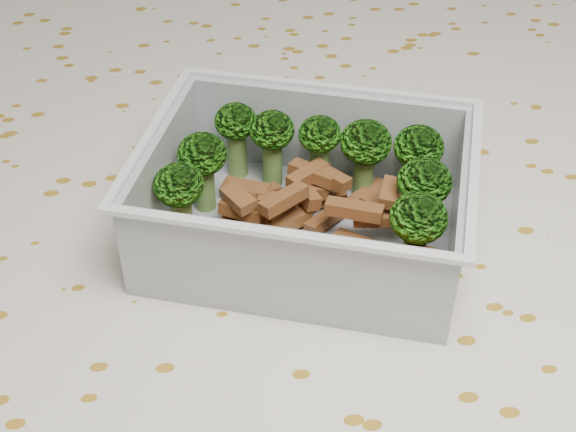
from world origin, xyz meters
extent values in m
cube|color=brown|center=(0.00, 0.00, 0.73)|extent=(1.40, 0.90, 0.04)
cube|color=beige|center=(0.00, 0.00, 0.75)|extent=(1.46, 0.96, 0.01)
cube|color=beige|center=(0.00, 0.48, 0.66)|extent=(1.46, 0.01, 0.18)
cube|color=#B4BBC3|center=(0.01, 0.01, 0.76)|extent=(0.21, 0.18, 0.00)
cube|color=#B4BBC3|center=(0.03, 0.07, 0.79)|extent=(0.16, 0.06, 0.06)
cube|color=#B4BBC3|center=(-0.01, -0.05, 0.79)|extent=(0.16, 0.06, 0.06)
cube|color=#B4BBC3|center=(0.09, -0.02, 0.79)|extent=(0.04, 0.12, 0.06)
cube|color=#B4BBC3|center=(-0.07, 0.03, 0.79)|extent=(0.04, 0.12, 0.06)
cube|color=silver|center=(0.03, 0.07, 0.82)|extent=(0.17, 0.06, 0.00)
cube|color=silver|center=(-0.01, -0.06, 0.82)|extent=(0.17, 0.06, 0.00)
cube|color=silver|center=(0.09, -0.02, 0.82)|extent=(0.05, 0.13, 0.00)
cube|color=silver|center=(-0.07, 0.04, 0.82)|extent=(0.05, 0.13, 0.00)
cylinder|color=#608C3F|center=(-0.03, 0.07, 0.78)|extent=(0.02, 0.02, 0.03)
ellipsoid|color=#338614|center=(-0.03, 0.07, 0.80)|extent=(0.03, 0.03, 0.02)
cylinder|color=#608C3F|center=(-0.01, 0.06, 0.77)|extent=(0.02, 0.02, 0.03)
ellipsoid|color=#338614|center=(-0.01, 0.06, 0.80)|extent=(0.03, 0.03, 0.02)
cylinder|color=#608C3F|center=(0.02, 0.05, 0.78)|extent=(0.02, 0.02, 0.03)
ellipsoid|color=#338614|center=(0.02, 0.05, 0.80)|extent=(0.03, 0.03, 0.02)
cylinder|color=#608C3F|center=(0.05, 0.04, 0.77)|extent=(0.02, 0.02, 0.03)
ellipsoid|color=#338614|center=(0.05, 0.04, 0.80)|extent=(0.03, 0.03, 0.03)
cylinder|color=#608C3F|center=(0.08, 0.03, 0.77)|extent=(0.02, 0.02, 0.03)
ellipsoid|color=#338614|center=(0.08, 0.03, 0.80)|extent=(0.03, 0.03, 0.03)
cylinder|color=#608C3F|center=(-0.05, 0.04, 0.77)|extent=(0.02, 0.02, 0.03)
ellipsoid|color=#338614|center=(-0.05, 0.04, 0.80)|extent=(0.03, 0.03, 0.02)
cylinder|color=#608C3F|center=(0.07, 0.00, 0.77)|extent=(0.02, 0.02, 0.03)
ellipsoid|color=#338614|center=(0.07, 0.00, 0.80)|extent=(0.03, 0.03, 0.03)
cylinder|color=#608C3F|center=(-0.06, 0.01, 0.77)|extent=(0.02, 0.02, 0.03)
ellipsoid|color=#338614|center=(-0.06, 0.01, 0.80)|extent=(0.03, 0.03, 0.02)
cylinder|color=#608C3F|center=(0.06, -0.03, 0.77)|extent=(0.02, 0.02, 0.03)
ellipsoid|color=#338614|center=(0.06, -0.03, 0.80)|extent=(0.03, 0.03, 0.03)
cube|color=brown|center=(0.05, 0.03, 0.77)|extent=(0.03, 0.03, 0.01)
cube|color=brown|center=(-0.03, 0.01, 0.77)|extent=(0.01, 0.02, 0.01)
cube|color=brown|center=(-0.02, 0.04, 0.77)|extent=(0.03, 0.02, 0.01)
cube|color=brown|center=(0.01, 0.03, 0.78)|extent=(0.03, 0.02, 0.01)
cube|color=brown|center=(0.00, 0.03, 0.77)|extent=(0.03, 0.02, 0.01)
cube|color=brown|center=(-0.03, 0.01, 0.78)|extent=(0.02, 0.02, 0.01)
cube|color=brown|center=(0.02, 0.03, 0.77)|extent=(0.03, 0.02, 0.01)
cube|color=brown|center=(0.00, 0.03, 0.77)|extent=(0.03, 0.02, 0.01)
cube|color=brown|center=(0.03, 0.03, 0.78)|extent=(0.02, 0.03, 0.01)
cube|color=brown|center=(0.06, 0.01, 0.79)|extent=(0.02, 0.03, 0.01)
cube|color=brown|center=(0.03, -0.01, 0.78)|extent=(0.03, 0.02, 0.01)
cube|color=brown|center=(-0.01, 0.02, 0.77)|extent=(0.02, 0.02, 0.01)
cube|color=brown|center=(-0.03, 0.01, 0.78)|extent=(0.03, 0.02, 0.01)
cube|color=brown|center=(0.00, 0.01, 0.77)|extent=(0.03, 0.03, 0.01)
cube|color=brown|center=(0.02, 0.03, 0.77)|extent=(0.03, 0.02, 0.01)
cube|color=brown|center=(0.01, 0.03, 0.78)|extent=(0.02, 0.03, 0.01)
cube|color=brown|center=(-0.01, 0.04, 0.77)|extent=(0.03, 0.02, 0.01)
cube|color=brown|center=(-0.02, 0.02, 0.77)|extent=(0.02, 0.03, 0.01)
cube|color=brown|center=(0.06, 0.03, 0.77)|extent=(0.03, 0.02, 0.01)
cube|color=brown|center=(0.00, 0.01, 0.79)|extent=(0.03, 0.03, 0.01)
cube|color=brown|center=(0.02, 0.03, 0.78)|extent=(0.03, 0.03, 0.01)
cube|color=brown|center=(0.03, -0.01, 0.77)|extent=(0.03, 0.02, 0.01)
cube|color=brown|center=(0.02, 0.03, 0.78)|extent=(0.02, 0.03, 0.01)
cube|color=brown|center=(0.02, 0.01, 0.77)|extent=(0.03, 0.03, 0.01)
cube|color=brown|center=(0.05, 0.03, 0.77)|extent=(0.03, 0.03, 0.01)
cube|color=brown|center=(-0.03, 0.01, 0.77)|extent=(0.03, 0.01, 0.01)
cube|color=brown|center=(0.05, 0.00, 0.77)|extent=(0.03, 0.01, 0.01)
cylinder|color=#BF551D|center=(0.00, -0.03, 0.78)|extent=(0.14, 0.06, 0.02)
sphere|color=#BF551D|center=(0.06, -0.05, 0.78)|extent=(0.02, 0.02, 0.02)
sphere|color=#BF551D|center=(-0.07, -0.02, 0.78)|extent=(0.02, 0.02, 0.02)
camera|label=1|loc=(-0.05, -0.34, 1.07)|focal=50.00mm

